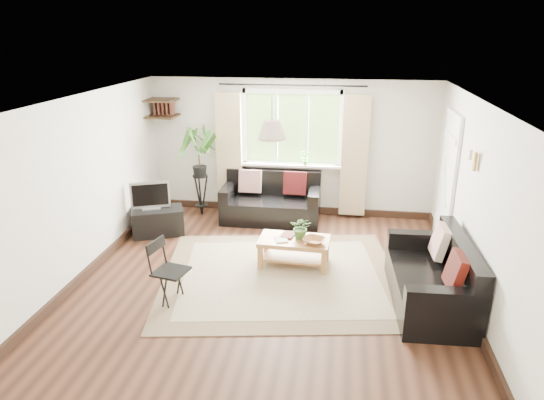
# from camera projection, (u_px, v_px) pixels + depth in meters

# --- Properties ---
(floor) EXTENTS (5.50, 5.50, 0.00)m
(floor) POSITION_uv_depth(u_px,v_px,m) (268.00, 285.00, 6.39)
(floor) COLOR black
(floor) RESTS_ON ground
(ceiling) EXTENTS (5.50, 5.50, 0.00)m
(ceiling) POSITION_uv_depth(u_px,v_px,m) (267.00, 101.00, 5.59)
(ceiling) COLOR white
(ceiling) RESTS_ON floor
(wall_back) EXTENTS (5.00, 0.02, 2.40)m
(wall_back) POSITION_uv_depth(u_px,v_px,m) (292.00, 148.00, 8.55)
(wall_back) COLOR beige
(wall_back) RESTS_ON floor
(wall_front) EXTENTS (5.00, 0.02, 2.40)m
(wall_front) POSITION_uv_depth(u_px,v_px,m) (206.00, 327.00, 3.43)
(wall_front) COLOR beige
(wall_front) RESTS_ON floor
(wall_left) EXTENTS (0.02, 5.50, 2.40)m
(wall_left) POSITION_uv_depth(u_px,v_px,m) (79.00, 190.00, 6.34)
(wall_left) COLOR beige
(wall_left) RESTS_ON floor
(wall_right) EXTENTS (0.02, 5.50, 2.40)m
(wall_right) POSITION_uv_depth(u_px,v_px,m) (479.00, 210.00, 5.64)
(wall_right) COLOR beige
(wall_right) RESTS_ON floor
(rug) EXTENTS (3.58, 3.21, 0.02)m
(rug) POSITION_uv_depth(u_px,v_px,m) (281.00, 276.00, 6.61)
(rug) COLOR beige
(rug) RESTS_ON floor
(window) EXTENTS (2.50, 0.16, 2.16)m
(window) POSITION_uv_depth(u_px,v_px,m) (292.00, 129.00, 8.40)
(window) COLOR white
(window) RESTS_ON wall_back
(door) EXTENTS (0.06, 0.96, 2.06)m
(door) POSITION_uv_depth(u_px,v_px,m) (447.00, 183.00, 7.30)
(door) COLOR silver
(door) RESTS_ON wall_right
(corner_shelf) EXTENTS (0.50, 0.50, 0.34)m
(corner_shelf) POSITION_uv_depth(u_px,v_px,m) (162.00, 108.00, 8.40)
(corner_shelf) COLOR black
(corner_shelf) RESTS_ON wall_back
(pendant_lamp) EXTENTS (0.36, 0.36, 0.54)m
(pendant_lamp) POSITION_uv_depth(u_px,v_px,m) (272.00, 125.00, 6.08)
(pendant_lamp) COLOR beige
(pendant_lamp) RESTS_ON ceiling
(wall_sconce) EXTENTS (0.12, 0.12, 0.28)m
(wall_sconce) POSITION_uv_depth(u_px,v_px,m) (473.00, 158.00, 5.75)
(wall_sconce) COLOR beige
(wall_sconce) RESTS_ON wall_right
(sofa_back) EXTENTS (1.69, 0.85, 0.79)m
(sofa_back) POSITION_uv_depth(u_px,v_px,m) (271.00, 199.00, 8.41)
(sofa_back) COLOR black
(sofa_back) RESTS_ON floor
(sofa_right) EXTENTS (1.73, 0.92, 0.80)m
(sofa_right) POSITION_uv_depth(u_px,v_px,m) (430.00, 274.00, 5.84)
(sofa_right) COLOR black
(sofa_right) RESTS_ON floor
(coffee_table) EXTENTS (1.01, 0.58, 0.40)m
(coffee_table) POSITION_uv_depth(u_px,v_px,m) (294.00, 252.00, 6.87)
(coffee_table) COLOR brown
(coffee_table) RESTS_ON floor
(table_plant) EXTENTS (0.32, 0.28, 0.33)m
(table_plant) POSITION_uv_depth(u_px,v_px,m) (301.00, 227.00, 6.77)
(table_plant) COLOR #386327
(table_plant) RESTS_ON coffee_table
(bowl) EXTENTS (0.39, 0.39, 0.07)m
(bowl) POSITION_uv_depth(u_px,v_px,m) (314.00, 241.00, 6.66)
(bowl) COLOR brown
(bowl) RESTS_ON coffee_table
(book_a) EXTENTS (0.22, 0.26, 0.02)m
(book_a) POSITION_uv_depth(u_px,v_px,m) (276.00, 240.00, 6.76)
(book_a) COLOR silver
(book_a) RESTS_ON coffee_table
(book_b) EXTENTS (0.22, 0.27, 0.02)m
(book_b) POSITION_uv_depth(u_px,v_px,m) (282.00, 234.00, 6.93)
(book_b) COLOR brown
(book_b) RESTS_ON coffee_table
(tv_stand) EXTENTS (0.92, 0.73, 0.44)m
(tv_stand) POSITION_uv_depth(u_px,v_px,m) (158.00, 221.00, 7.91)
(tv_stand) COLOR black
(tv_stand) RESTS_ON floor
(tv) EXTENTS (0.66, 0.43, 0.48)m
(tv) POSITION_uv_depth(u_px,v_px,m) (150.00, 195.00, 7.77)
(tv) COLOR #A5A5AA
(tv) RESTS_ON tv_stand
(palm_stand) EXTENTS (0.71, 0.71, 1.59)m
(palm_stand) POSITION_uv_depth(u_px,v_px,m) (200.00, 172.00, 8.56)
(palm_stand) COLOR black
(palm_stand) RESTS_ON floor
(folding_chair) EXTENTS (0.49, 0.49, 0.80)m
(folding_chair) POSITION_uv_depth(u_px,v_px,m) (171.00, 273.00, 5.88)
(folding_chair) COLOR black
(folding_chair) RESTS_ON floor
(sill_plant) EXTENTS (0.14, 0.10, 0.27)m
(sill_plant) POSITION_uv_depth(u_px,v_px,m) (305.00, 158.00, 8.45)
(sill_plant) COLOR #2D6023
(sill_plant) RESTS_ON window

